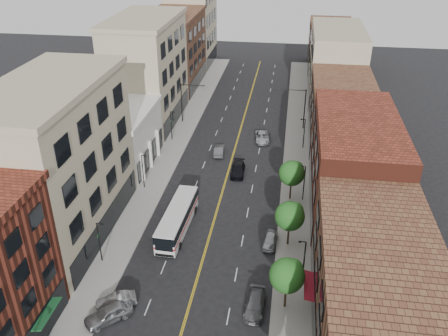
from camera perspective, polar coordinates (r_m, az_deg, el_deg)
The scene contains 33 objects.
ground at distance 46.88m, azimuth -4.96°, elevation -18.58°, with size 220.00×220.00×0.00m, color black.
sidewalk_left at distance 76.45m, azimuth -6.45°, elevation 1.79°, with size 4.00×110.00×0.15m, color gray.
sidewalk_right at distance 74.20m, azimuth 8.68°, elevation 0.76°, with size 4.00×110.00×0.15m, color gray.
bldg_l_tanoffice at distance 56.65m, azimuth -19.33°, elevation 0.32°, with size 10.00×22.00×18.00m, color tan.
bldg_l_white at distance 73.41m, azimuth -12.69°, elevation 3.47°, with size 10.00×14.00×8.00m, color silver.
bldg_l_far_a at distance 86.61m, azimuth -9.21°, elevation 11.23°, with size 10.00×20.00×18.00m, color tan.
bldg_l_far_b at distance 105.51m, azimuth -5.97°, elevation 13.71°, with size 10.00×20.00×15.00m, color brown.
bldg_l_far_c at distance 122.01m, azimuth -3.94°, elevation 17.02°, with size 10.00×16.00×20.00m, color tan.
bldg_r_near at distance 43.37m, azimuth 18.10°, elevation -15.70°, with size 10.00×26.00×10.00m, color brown.
bldg_r_mid at distance 62.28m, azimuth 15.36°, elevation 0.45°, with size 10.00×22.00×12.00m, color #5C2418.
bldg_r_far_a at distance 81.73m, azimuth 13.96°, elevation 6.71°, with size 10.00×20.00×10.00m, color brown.
bldg_r_far_b at distance 100.96m, azimuth 13.28°, elevation 12.14°, with size 10.00×22.00×14.00m, color tan.
bldg_r_far_c at distance 120.63m, azimuth 12.65°, elevation 14.09°, with size 10.00×18.00×11.00m, color brown.
tree_r_1 at distance 46.13m, azimuth 7.71°, elevation -12.57°, with size 3.40×3.40×5.59m.
tree_r_2 at distance 54.09m, azimuth 8.02°, elevation -5.64°, with size 3.40×3.40×5.59m.
tree_r_3 at distance 62.64m, azimuth 8.24°, elevation -0.53°, with size 3.40×3.40×5.59m.
lamp_l_1 at distance 53.53m, azimuth -14.77°, elevation -8.35°, with size 0.81×0.55×5.05m.
lamp_l_2 at distance 66.06m, azimuth -9.71°, elevation -0.18°, with size 0.81×0.55×5.05m.
lamp_l_3 at distance 79.84m, azimuth -6.35°, elevation 5.29°, with size 0.81×0.55×5.05m.
lamp_r_1 at distance 49.94m, azimuth 9.58°, elevation -10.74°, with size 0.81×0.55×5.05m.
lamp_r_2 at distance 63.19m, azimuth 9.59°, elevation -1.58°, with size 0.81×0.55×5.05m.
lamp_r_3 at distance 77.48m, azimuth 9.59°, elevation 4.31°, with size 0.81×0.55×5.05m.
signal_mast_left at distance 86.28m, azimuth -4.66°, elevation 8.38°, with size 4.49×0.18×7.20m.
signal_mast_right at distance 84.24m, azimuth 9.21°, elevation 7.59°, with size 4.49×0.18×7.20m.
city_bus at distance 57.71m, azimuth -5.62°, elevation -5.98°, with size 3.04×11.38×2.90m.
car_angle_a at distance 48.07m, azimuth -13.70°, elevation -16.65°, with size 1.87×4.65×1.58m, color gray.
car_angle_b at distance 49.35m, azimuth -12.85°, elevation -15.32°, with size 1.36×3.90×1.28m, color #BABDC2.
car_parked_mid at distance 47.93m, azimuth 3.74°, elevation -16.08°, with size 1.82×4.48×1.30m, color #56565B.
car_parked_far at distance 55.83m, azimuth 5.57°, elevation -8.65°, with size 1.51×3.75×1.28m, color #A1A3A9.
car_lane_behind at distance 75.51m, azimuth -0.60°, elevation 2.15°, with size 1.47×4.21×1.39m, color #46474B.
car_lane_a at distance 69.79m, azimuth 1.68°, elevation -0.21°, with size 1.96×4.83×1.40m, color black.
car_lane_b at distance 80.33m, azimuth 4.59°, elevation 3.74°, with size 2.26×4.90×1.36m, color #B3B6BB.
car_lane_c at distance 80.31m, azimuth 5.05°, elevation 3.69°, with size 1.53×3.81×1.30m, color #48484C.
Camera 1 is at (8.47, -30.83, 34.28)m, focal length 38.00 mm.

